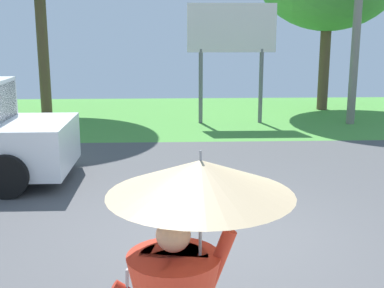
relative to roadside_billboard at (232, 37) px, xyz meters
The scene contains 2 objects.
ground_plane 6.34m from the roadside_billboard, 101.65° to the right, with size 40.00×22.00×0.20m.
roadside_billboard is the anchor object (origin of this frame).
Camera 1 is at (-0.63, -6.63, 2.86)m, focal length 48.10 mm.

